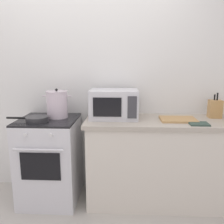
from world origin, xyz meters
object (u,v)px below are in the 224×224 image
object	(u,v)px
stock_pot	(57,104)
stove	(50,160)
cutting_board	(178,119)
frying_pan	(37,119)
microwave	(114,104)
knife_block	(215,109)
oven_mitt	(199,124)

from	to	relation	value
stock_pot	stove	bearing A→B (deg)	-139.33
stock_pot	cutting_board	bearing A→B (deg)	-3.28
stove	cutting_board	world-z (taller)	cutting_board
stove	frying_pan	xyz separation A→B (m)	(-0.07, -0.12, 0.48)
frying_pan	microwave	distance (m)	0.80
stove	knife_block	distance (m)	1.86
frying_pan	microwave	world-z (taller)	microwave
knife_block	oven_mitt	size ratio (longest dim) A/B	1.49
stock_pot	knife_block	world-z (taller)	stock_pot
stove	cutting_board	xyz separation A→B (m)	(1.35, 0.00, 0.47)
microwave	cutting_board	size ratio (longest dim) A/B	1.39
microwave	oven_mitt	world-z (taller)	microwave
cutting_board	knife_block	size ratio (longest dim) A/B	1.34
stock_pot	cutting_board	xyz separation A→B (m)	(1.27, -0.07, -0.13)
microwave	stock_pot	bearing A→B (deg)	-179.49
stove	frying_pan	size ratio (longest dim) A/B	2.16
frying_pan	stove	bearing A→B (deg)	58.36
stove	oven_mitt	distance (m)	1.59
stove	microwave	distance (m)	0.93
stove	cutting_board	size ratio (longest dim) A/B	2.56
stove	oven_mitt	xyz separation A→B (m)	(1.51, -0.16, 0.47)
microwave	knife_block	distance (m)	1.08
microwave	oven_mitt	size ratio (longest dim) A/B	2.78
cutting_board	oven_mitt	world-z (taller)	cutting_board
knife_block	stove	bearing A→B (deg)	-175.43
stock_pot	frying_pan	size ratio (longest dim) A/B	0.73
stock_pot	microwave	xyz separation A→B (m)	(0.61, 0.01, 0.01)
frying_pan	cutting_board	world-z (taller)	frying_pan
stock_pot	knife_block	bearing A→B (deg)	2.30
microwave	oven_mitt	distance (m)	0.87
frying_pan	microwave	xyz separation A→B (m)	(0.77, 0.20, 0.12)
cutting_board	microwave	bearing A→B (deg)	173.24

